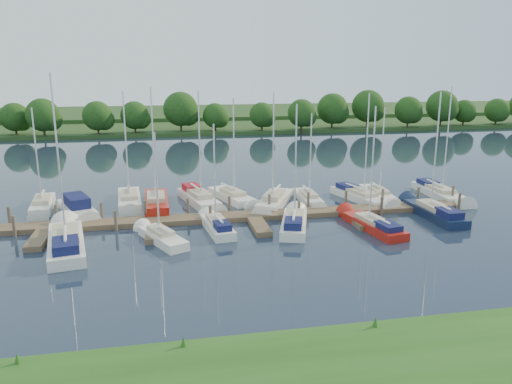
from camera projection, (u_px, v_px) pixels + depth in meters
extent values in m
plane|color=#192333|center=(274.00, 252.00, 33.61)|extent=(260.00, 260.00, 0.00)
cube|color=brown|center=(252.00, 216.00, 41.18)|extent=(40.00, 2.00, 0.40)
cube|color=brown|center=(39.00, 240.00, 35.35)|extent=(1.20, 4.00, 0.40)
cube|color=brown|center=(154.00, 233.00, 36.84)|extent=(1.20, 4.00, 0.40)
cube|color=brown|center=(260.00, 227.00, 38.32)|extent=(1.20, 4.00, 0.40)
cube|color=brown|center=(358.00, 221.00, 39.81)|extent=(1.20, 4.00, 0.40)
cube|color=brown|center=(449.00, 215.00, 41.30)|extent=(1.20, 4.00, 0.40)
cylinder|color=#473D33|center=(10.00, 219.00, 38.79)|extent=(0.24, 0.24, 2.00)
cylinder|color=#473D33|center=(56.00, 217.00, 39.43)|extent=(0.24, 0.24, 2.00)
cylinder|color=#473D33|center=(102.00, 215.00, 40.08)|extent=(0.24, 0.24, 2.00)
cylinder|color=#473D33|center=(146.00, 212.00, 40.72)|extent=(0.24, 0.24, 2.00)
cylinder|color=#473D33|center=(188.00, 210.00, 41.36)|extent=(0.24, 0.24, 2.00)
cylinder|color=#473D33|center=(229.00, 208.00, 42.00)|extent=(0.24, 0.24, 2.00)
cylinder|color=#473D33|center=(269.00, 206.00, 42.64)|extent=(0.24, 0.24, 2.00)
cylinder|color=#473D33|center=(308.00, 204.00, 43.29)|extent=(0.24, 0.24, 2.00)
cylinder|color=#473D33|center=(346.00, 202.00, 43.93)|extent=(0.24, 0.24, 2.00)
cylinder|color=#473D33|center=(382.00, 200.00, 44.57)|extent=(0.24, 0.24, 2.00)
cylinder|color=#473D33|center=(418.00, 198.00, 45.21)|extent=(0.24, 0.24, 2.00)
cylinder|color=#473D33|center=(452.00, 196.00, 45.85)|extent=(0.24, 0.24, 2.00)
cylinder|color=#473D33|center=(14.00, 229.00, 36.50)|extent=(0.24, 0.24, 2.00)
cylinder|color=#473D33|center=(116.00, 223.00, 37.84)|extent=(0.24, 0.24, 2.00)
cylinder|color=#473D33|center=(210.00, 218.00, 39.18)|extent=(0.24, 0.24, 2.00)
cylinder|color=#473D33|center=(299.00, 213.00, 40.52)|extent=(0.24, 0.24, 2.00)
cylinder|color=#473D33|center=(381.00, 208.00, 41.85)|extent=(0.24, 0.24, 2.00)
cylinder|color=#473D33|center=(459.00, 204.00, 43.19)|extent=(0.24, 0.24, 2.00)
cube|color=#213F18|center=(194.00, 125.00, 104.96)|extent=(180.00, 30.00, 0.60)
cube|color=#2F4B21|center=(187.00, 113.00, 128.68)|extent=(220.00, 40.00, 1.40)
cylinder|color=#38281C|center=(14.00, 133.00, 86.30)|extent=(0.36, 0.36, 2.19)
sphere|color=#16390F|center=(12.00, 118.00, 85.65)|extent=(5.11, 5.11, 5.11)
sphere|color=#16390F|center=(20.00, 122.00, 86.22)|extent=(3.65, 3.65, 3.65)
cylinder|color=#38281C|center=(48.00, 132.00, 87.93)|extent=(0.36, 0.36, 2.31)
sphere|color=#16390F|center=(46.00, 115.00, 87.25)|extent=(5.40, 5.40, 5.40)
sphere|color=#16390F|center=(54.00, 120.00, 87.84)|extent=(3.85, 3.85, 3.85)
cylinder|color=#38281C|center=(102.00, 129.00, 89.77)|extent=(0.36, 0.36, 2.85)
sphere|color=#16390F|center=(101.00, 109.00, 88.93)|extent=(6.64, 6.64, 6.64)
sphere|color=#16390F|center=(109.00, 114.00, 89.61)|extent=(4.74, 4.74, 4.74)
cylinder|color=#38281C|center=(143.00, 131.00, 89.32)|extent=(0.36, 0.36, 2.03)
sphere|color=#16390F|center=(143.00, 117.00, 88.72)|extent=(4.74, 4.74, 4.74)
sphere|color=#16390F|center=(149.00, 121.00, 89.26)|extent=(3.39, 3.39, 3.39)
cylinder|color=#38281C|center=(176.00, 128.00, 91.58)|extent=(0.36, 0.36, 2.64)
sphere|color=#16390F|center=(175.00, 110.00, 90.80)|extent=(6.17, 6.17, 6.17)
sphere|color=#16390F|center=(183.00, 115.00, 91.45)|extent=(4.40, 4.40, 4.40)
cylinder|color=#38281C|center=(218.00, 129.00, 92.17)|extent=(0.36, 0.36, 2.27)
sphere|color=#16390F|center=(218.00, 114.00, 91.50)|extent=(5.30, 5.30, 5.30)
sphere|color=#16390F|center=(224.00, 118.00, 92.08)|extent=(3.79, 3.79, 3.79)
cylinder|color=#38281C|center=(260.00, 127.00, 93.35)|extent=(0.36, 0.36, 2.63)
sphere|color=#16390F|center=(260.00, 110.00, 92.58)|extent=(6.13, 6.13, 6.13)
sphere|color=#16390F|center=(267.00, 114.00, 93.22)|extent=(4.38, 4.38, 4.38)
cylinder|color=#38281C|center=(297.00, 126.00, 97.17)|extent=(0.36, 0.36, 2.24)
sphere|color=#16390F|center=(297.00, 111.00, 96.51)|extent=(5.23, 5.23, 5.23)
sphere|color=#16390F|center=(302.00, 115.00, 97.09)|extent=(3.74, 3.74, 3.74)
cylinder|color=#38281C|center=(337.00, 125.00, 95.31)|extent=(0.36, 0.36, 2.76)
sphere|color=#16390F|center=(337.00, 108.00, 94.50)|extent=(6.43, 6.43, 6.43)
sphere|color=#16390F|center=(344.00, 112.00, 95.17)|extent=(4.59, 4.59, 4.59)
cylinder|color=#38281C|center=(370.00, 125.00, 96.73)|extent=(0.36, 0.36, 2.71)
sphere|color=#16390F|center=(371.00, 107.00, 95.93)|extent=(6.31, 6.31, 6.31)
sphere|color=#16390F|center=(377.00, 112.00, 96.59)|extent=(4.51, 4.51, 4.51)
cylinder|color=#38281C|center=(398.00, 124.00, 98.82)|extent=(0.36, 0.36, 2.52)
sphere|color=#16390F|center=(399.00, 108.00, 98.07)|extent=(5.89, 5.89, 5.89)
sphere|color=#16390F|center=(404.00, 112.00, 98.70)|extent=(4.20, 4.20, 4.20)
cylinder|color=#38281C|center=(434.00, 122.00, 101.75)|extent=(0.36, 0.36, 2.66)
sphere|color=#16390F|center=(436.00, 106.00, 100.96)|extent=(6.20, 6.20, 6.20)
sphere|color=#16390F|center=(441.00, 110.00, 101.62)|extent=(4.43, 4.43, 4.43)
cylinder|color=#38281C|center=(467.00, 121.00, 104.00)|extent=(0.36, 0.36, 2.75)
sphere|color=#16390F|center=(469.00, 104.00, 103.19)|extent=(6.41, 6.41, 6.41)
sphere|color=#16390F|center=(474.00, 109.00, 103.85)|extent=(4.58, 4.58, 4.58)
cylinder|color=#38281C|center=(499.00, 121.00, 103.33)|extent=(0.36, 0.36, 2.80)
sphere|color=#16390F|center=(501.00, 104.00, 102.50)|extent=(6.54, 6.54, 6.54)
sphere|color=#16390F|center=(506.00, 109.00, 103.18)|extent=(4.67, 4.67, 4.67)
cube|color=white|center=(43.00, 207.00, 44.03)|extent=(2.35, 6.21, 1.06)
cone|color=white|center=(39.00, 216.00, 41.23)|extent=(1.08, 2.20, 0.85)
cube|color=#B6A78C|center=(42.00, 200.00, 43.59)|extent=(1.56, 2.85, 0.48)
cylinder|color=silver|center=(37.00, 156.00, 42.36)|extent=(0.12, 0.12, 8.18)
cylinder|color=silver|center=(42.00, 193.00, 44.34)|extent=(0.40, 2.72, 0.10)
cylinder|color=white|center=(42.00, 193.00, 44.34)|extent=(0.47, 2.43, 0.20)
cube|color=white|center=(78.00, 212.00, 42.42)|extent=(4.07, 6.38, 1.13)
cone|color=white|center=(87.00, 221.00, 39.93)|extent=(1.60, 2.06, 1.00)
cube|color=#141846|center=(77.00, 201.00, 42.20)|extent=(2.71, 3.69, 1.02)
cube|color=white|center=(130.00, 201.00, 45.91)|extent=(2.44, 7.10, 1.04)
cone|color=white|center=(130.00, 211.00, 42.64)|extent=(1.15, 2.51, 0.98)
cube|color=#B6A78C|center=(129.00, 195.00, 45.43)|extent=(1.68, 3.24, 0.47)
cylinder|color=silver|center=(126.00, 146.00, 43.99)|extent=(0.12, 0.12, 9.43)
cylinder|color=silver|center=(129.00, 188.00, 46.32)|extent=(0.32, 3.14, 0.10)
cylinder|color=white|center=(129.00, 188.00, 46.32)|extent=(0.40, 2.80, 0.20)
cube|color=#A4180F|center=(156.00, 204.00, 44.99)|extent=(2.14, 7.29, 1.11)
cone|color=#A4180F|center=(157.00, 215.00, 41.54)|extent=(1.05, 2.55, 1.02)
cube|color=#B6A78C|center=(156.00, 197.00, 44.47)|extent=(1.57, 3.29, 0.50)
cylinder|color=silver|center=(153.00, 145.00, 42.98)|extent=(0.12, 0.12, 9.80)
cylinder|color=silver|center=(156.00, 190.00, 45.41)|extent=(0.15, 3.27, 0.10)
cylinder|color=white|center=(156.00, 190.00, 45.41)|extent=(0.24, 2.91, 0.20)
cube|color=white|center=(199.00, 201.00, 45.77)|extent=(3.62, 7.24, 1.19)
cone|color=white|center=(212.00, 211.00, 42.72)|extent=(1.55, 2.61, 0.98)
cube|color=#B6A78C|center=(200.00, 194.00, 45.28)|extent=(2.20, 3.40, 0.54)
cube|color=maroon|center=(192.00, 188.00, 47.27)|extent=(1.84, 2.37, 0.59)
cylinder|color=silver|center=(200.00, 145.00, 43.88)|extent=(0.12, 0.12, 9.41)
cylinder|color=silver|center=(196.00, 187.00, 46.09)|extent=(0.88, 3.06, 0.10)
cylinder|color=white|center=(196.00, 187.00, 46.09)|extent=(0.89, 2.75, 0.20)
cube|color=white|center=(231.00, 198.00, 46.85)|extent=(3.86, 6.76, 1.05)
cone|color=white|center=(248.00, 206.00, 44.11)|extent=(1.61, 2.46, 0.91)
cube|color=#B6A78C|center=(233.00, 192.00, 46.41)|extent=(2.25, 3.22, 0.48)
cylinder|color=silver|center=(234.00, 147.00, 45.11)|extent=(0.12, 0.12, 8.81)
cylinder|color=silver|center=(228.00, 186.00, 47.14)|extent=(1.05, 2.81, 0.10)
cylinder|color=white|center=(228.00, 186.00, 47.14)|extent=(1.04, 2.53, 0.20)
cube|color=white|center=(275.00, 203.00, 45.23)|extent=(4.80, 7.03, 1.19)
cone|color=white|center=(265.00, 213.00, 42.01)|extent=(1.94, 2.59, 0.96)
cube|color=#B6A78C|center=(274.00, 196.00, 44.72)|extent=(2.68, 3.42, 0.54)
cylinder|color=silver|center=(273.00, 147.00, 43.32)|extent=(0.12, 0.12, 9.30)
cylinder|color=silver|center=(276.00, 188.00, 45.58)|extent=(1.47, 2.82, 0.10)
cylinder|color=white|center=(276.00, 188.00, 45.58)|extent=(1.41, 2.56, 0.20)
cube|color=white|center=(308.00, 199.00, 46.43)|extent=(1.73, 5.66, 0.94)
cone|color=white|center=(316.00, 208.00, 43.74)|extent=(0.84, 1.99, 0.79)
cube|color=#B6A78C|center=(309.00, 194.00, 46.02)|extent=(1.25, 2.56, 0.43)
cylinder|color=silver|center=(311.00, 156.00, 44.87)|extent=(0.12, 0.12, 7.58)
cylinder|color=silver|center=(306.00, 189.00, 46.75)|extent=(0.17, 2.53, 0.10)
cylinder|color=white|center=(306.00, 189.00, 46.75)|extent=(0.26, 2.25, 0.20)
cube|color=white|center=(359.00, 198.00, 46.89)|extent=(3.62, 7.13, 0.99)
cone|color=white|center=(383.00, 207.00, 43.89)|extent=(1.54, 2.57, 0.96)
cube|color=#B6A78C|center=(362.00, 193.00, 46.44)|extent=(2.19, 3.36, 0.45)
cube|color=#141846|center=(347.00, 187.00, 48.40)|extent=(1.83, 2.34, 0.49)
cylinder|color=silver|center=(367.00, 145.00, 45.05)|extent=(0.12, 0.12, 9.27)
cylinder|color=silver|center=(355.00, 187.00, 47.25)|extent=(0.89, 3.01, 0.10)
cylinder|color=white|center=(355.00, 187.00, 47.25)|extent=(0.90, 2.71, 0.20)
cube|color=white|center=(377.00, 195.00, 47.89)|extent=(2.00, 6.00, 0.94)
cone|color=white|center=(389.00, 204.00, 45.04)|extent=(0.95, 2.12, 0.83)
cube|color=#B6A78C|center=(379.00, 190.00, 47.46)|extent=(1.40, 2.73, 0.43)
cylinder|color=silver|center=(382.00, 151.00, 46.24)|extent=(0.12, 0.12, 7.98)
cylinder|color=silver|center=(375.00, 185.00, 48.23)|extent=(0.26, 2.66, 0.10)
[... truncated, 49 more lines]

